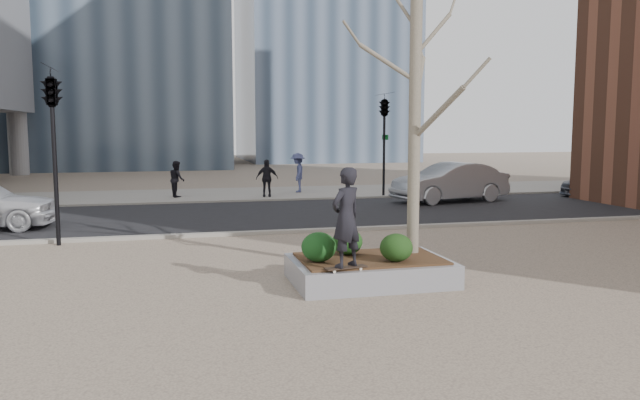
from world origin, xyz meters
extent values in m
plane|color=gray|center=(0.00, 0.00, 0.00)|extent=(120.00, 120.00, 0.00)
cube|color=black|center=(0.00, 10.00, 0.01)|extent=(60.00, 8.00, 0.02)
cube|color=gray|center=(0.00, 17.00, 0.01)|extent=(60.00, 6.00, 0.02)
cube|color=gray|center=(1.00, 0.00, 0.23)|extent=(3.00, 2.00, 0.45)
cube|color=#382314|center=(1.00, 0.00, 0.47)|extent=(2.70, 1.70, 0.04)
ellipsoid|color=#143F18|center=(-0.05, -0.13, 0.77)|extent=(0.66, 0.66, 0.56)
ellipsoid|color=#173611|center=(0.66, 0.38, 0.75)|extent=(0.60, 0.60, 0.51)
ellipsoid|color=#163310|center=(1.36, -0.46, 0.75)|extent=(0.62, 0.62, 0.53)
imported|color=black|center=(0.27, -0.83, 1.41)|extent=(0.77, 0.69, 1.77)
imported|color=#AAACB2|center=(8.39, 11.93, 0.81)|extent=(5.03, 2.54, 1.58)
imported|color=#53565F|center=(15.93, 12.55, 0.61)|extent=(4.41, 2.87, 1.19)
imported|color=black|center=(-2.34, 16.34, 0.81)|extent=(0.74, 0.87, 1.57)
imported|color=#3F4672|center=(3.18, 17.13, 0.94)|extent=(0.92, 1.30, 1.83)
imported|color=black|center=(1.46, 15.43, 0.84)|extent=(1.00, 0.55, 1.62)
camera|label=1|loc=(-2.77, -11.25, 2.96)|focal=35.00mm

